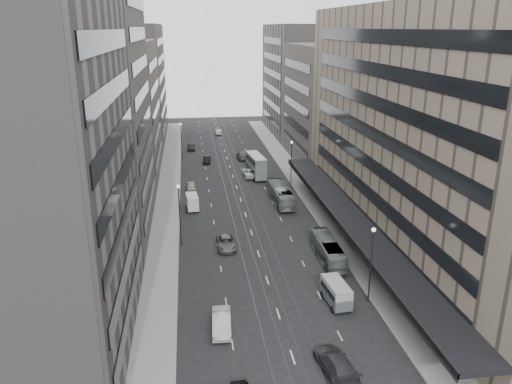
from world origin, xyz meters
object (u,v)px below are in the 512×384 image
bus_far (281,194)px  vw_microbus (336,292)px  bus_near (328,250)px  sedan_1 (222,322)px  double_decker (256,165)px  sedan_2 (226,243)px  panel_van (192,202)px

bus_far → vw_microbus: bearing=88.6°
bus_near → sedan_1: bearing=44.2°
bus_near → double_decker: 36.74m
double_decker → sedan_2: size_ratio=1.58×
bus_far → vw_microbus: bus_far is taller
double_decker → sedan_2: double_decker is taller
panel_van → sedan_2: 15.52m
panel_van → sedan_1: size_ratio=0.79×
double_decker → vw_microbus: (1.91, -46.59, -0.98)m
double_decker → panel_van: (-12.32, -16.33, -1.02)m
bus_far → vw_microbus: (-0.00, -31.38, -0.14)m
double_decker → sedan_1: size_ratio=1.63×
double_decker → sedan_2: 32.37m
vw_microbus → panel_van: vw_microbus is taller
bus_far → bus_near: bearing=93.8°
bus_far → sedan_1: bearing=69.3°
double_decker → panel_van: double_decker is taller
double_decker → panel_van: 20.48m
double_decker → vw_microbus: bearing=-94.2°
bus_far → panel_van: size_ratio=2.73×
double_decker → vw_microbus: double_decker is taller
bus_far → panel_van: (-14.23, -1.11, -0.18)m
bus_far → vw_microbus: size_ratio=2.30×
bus_far → double_decker: 15.36m
bus_far → double_decker: size_ratio=1.32×
vw_microbus → sedan_2: (-10.10, 15.31, -0.64)m
bus_near → panel_van: bearing=-50.4°
bus_near → sedan_2: bearing=-22.6°
sedan_1 → sedan_2: bearing=87.2°
bus_near → bus_far: bus_far is taller
bus_near → panel_van: 25.87m
double_decker → bus_near: bearing=-90.6°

